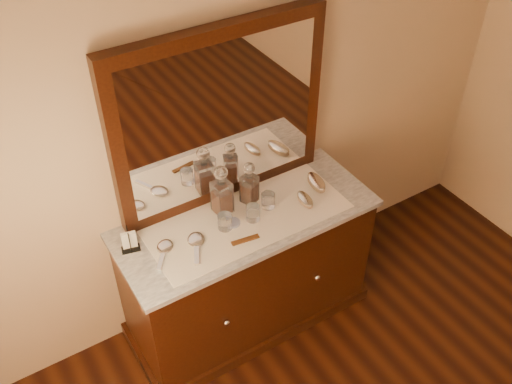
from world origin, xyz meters
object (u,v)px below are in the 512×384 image
decanter_right (249,187)px  comb (245,240)px  napkin_rack (129,241)px  decanter_left (222,194)px  dresser_cabinet (247,271)px  brush_near (305,200)px  brush_far (316,182)px  hand_mirror_outer (164,249)px  mirror_frame (220,118)px  hand_mirror_inner (196,242)px  pin_dish (233,223)px

decanter_right → comb: bearing=-125.2°
napkin_rack → decanter_left: 0.54m
comb → decanter_right: 0.33m
dresser_cabinet → brush_near: bearing=-12.5°
brush_near → brush_far: 0.16m
napkin_rack → hand_mirror_outer: bearing=-35.7°
brush_near → brush_far: brush_far is taller
mirror_frame → napkin_rack: mirror_frame is taller
mirror_frame → decanter_left: (-0.09, -0.14, -0.38)m
decanter_right → napkin_rack: bearing=179.9°
mirror_frame → hand_mirror_inner: bearing=-138.7°
decanter_right → brush_far: (0.39, -0.09, -0.08)m
decanter_left → hand_mirror_outer: 0.42m
pin_dish → decanter_right: (0.17, 0.11, 0.09)m
mirror_frame → hand_mirror_inner: (-0.32, -0.28, -0.49)m
mirror_frame → brush_near: bearing=-43.5°
pin_dish → napkin_rack: bearing=167.8°
decanter_left → brush_near: size_ratio=2.02×
dresser_cabinet → brush_near: (0.34, -0.07, 0.46)m
mirror_frame → decanter_right: size_ratio=4.59×
mirror_frame → pin_dish: 0.56m
mirror_frame → pin_dish: (-0.09, -0.26, -0.49)m
mirror_frame → decanter_left: mirror_frame is taller
brush_far → decanter_left: bearing=170.1°
decanter_left → decanter_right: bearing=-1.7°
dresser_cabinet → pin_dish: bearing=-172.5°
dresser_cabinet → napkin_rack: 0.80m
hand_mirror_inner → napkin_rack: bearing=154.5°
mirror_frame → comb: size_ratio=7.93×
dresser_cabinet → mirror_frame: 0.97m
decanter_left → hand_mirror_outer: bearing=-165.3°
decanter_left → decanter_right: 0.17m
decanter_left → pin_dish: bearing=-91.4°
comb → hand_mirror_outer: (-0.38, 0.16, 0.00)m
dresser_cabinet → napkin_rack: (-0.62, 0.10, 0.50)m
brush_near → hand_mirror_inner: (-0.66, 0.04, -0.01)m
dresser_cabinet → pin_dish: size_ratio=18.35×
dresser_cabinet → brush_near: brush_near is taller
napkin_rack → decanter_left: decanter_left is taller
mirror_frame → decanter_right: (0.08, -0.14, -0.40)m
comb → brush_far: (0.57, 0.16, 0.02)m
mirror_frame → brush_far: bearing=-26.4°
napkin_rack → decanter_right: (0.71, -0.00, 0.05)m
comb → napkin_rack: (-0.53, 0.26, 0.05)m
dresser_cabinet → comb: (-0.10, -0.15, 0.45)m
decanter_right → pin_dish: bearing=-146.4°
hand_mirror_outer → decanter_left: bearing=14.7°
mirror_frame → brush_near: size_ratio=7.99×
brush_near → hand_mirror_inner: size_ratio=0.65×
mirror_frame → comb: mirror_frame is taller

